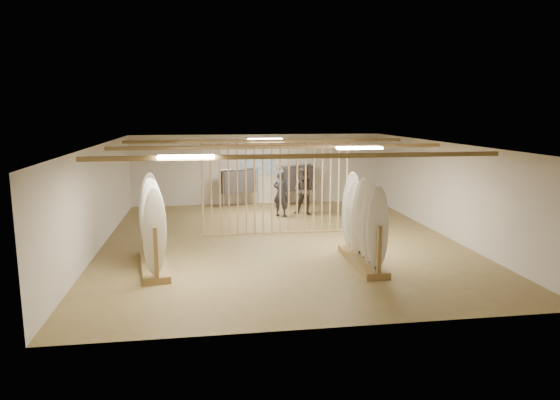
{
  "coord_description": "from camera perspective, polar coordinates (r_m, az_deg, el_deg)",
  "views": [
    {
      "loc": [
        -2.1,
        -13.91,
        3.71
      ],
      "look_at": [
        0.0,
        0.0,
        1.2
      ],
      "focal_mm": 32.0,
      "sensor_mm": 36.0,
      "label": 1
    }
  ],
  "objects": [
    {
      "name": "floor",
      "position": [
        14.55,
        -0.0,
        -4.66
      ],
      "size": [
        12.0,
        12.0,
        0.0
      ],
      "primitive_type": "plane",
      "color": "olive",
      "rests_on": "ground"
    },
    {
      "name": "light_panels",
      "position": [
        14.1,
        -0.0,
        6.17
      ],
      "size": [
        1.2,
        0.35,
        0.06
      ],
      "primitive_type": "cube",
      "color": "white",
      "rests_on": "ground"
    },
    {
      "name": "clothing_rack_a",
      "position": [
        19.51,
        -4.73,
        2.11
      ],
      "size": [
        1.39,
        0.76,
        1.55
      ],
      "rotation": [
        0.0,
        0.0,
        0.32
      ],
      "color": "silver",
      "rests_on": "floor"
    },
    {
      "name": "wall_right",
      "position": [
        15.79,
        18.25,
        1.19
      ],
      "size": [
        0.0,
        12.0,
        12.0
      ],
      "primitive_type": "plane",
      "rotation": [
        1.57,
        0.0,
        -1.57
      ],
      "color": "beige",
      "rests_on": "ground"
    },
    {
      "name": "rack_left",
      "position": [
        12.31,
        -14.33,
        -4.21
      ],
      "size": [
        0.97,
        2.71,
        2.14
      ],
      "rotation": [
        0.0,
        0.0,
        0.15
      ],
      "color": "olive",
      "rests_on": "floor"
    },
    {
      "name": "rack_right",
      "position": [
        12.39,
        9.44,
        -4.07
      ],
      "size": [
        0.6,
        2.55,
        2.05
      ],
      "rotation": [
        0.0,
        0.0,
        -0.01
      ],
      "color": "olive",
      "rests_on": "floor"
    },
    {
      "name": "poster",
      "position": [
        20.11,
        -2.56,
        4.08
      ],
      "size": [
        1.4,
        0.03,
        0.9
      ],
      "primitive_type": "cube",
      "color": "#356FBC",
      "rests_on": "ground"
    },
    {
      "name": "clothing_rack_b",
      "position": [
        19.82,
        1.94,
        2.48
      ],
      "size": [
        1.48,
        0.88,
        1.66
      ],
      "rotation": [
        0.0,
        0.0,
        0.37
      ],
      "color": "silver",
      "rests_on": "floor"
    },
    {
      "name": "shopper_b",
      "position": [
        18.01,
        2.82,
        1.38
      ],
      "size": [
        1.18,
        1.11,
        1.96
      ],
      "primitive_type": "imported",
      "rotation": [
        0.0,
        0.0,
        -0.51
      ],
      "color": "#3E3630",
      "rests_on": "floor"
    },
    {
      "name": "wall_back",
      "position": [
        20.15,
        -2.56,
        3.52
      ],
      "size": [
        12.0,
        0.0,
        12.0
      ],
      "primitive_type": "plane",
      "rotation": [
        1.57,
        0.0,
        0.0
      ],
      "color": "beige",
      "rests_on": "ground"
    },
    {
      "name": "ceiling_slats",
      "position": [
        14.1,
        -0.0,
        6.09
      ],
      "size": [
        9.5,
        6.12,
        0.1
      ],
      "primitive_type": "cube",
      "color": "olive",
      "rests_on": "ground"
    },
    {
      "name": "wall_front",
      "position": [
        8.5,
        6.09,
        -5.69
      ],
      "size": [
        12.0,
        0.0,
        12.0
      ],
      "primitive_type": "plane",
      "rotation": [
        -1.57,
        0.0,
        0.0
      ],
      "color": "beige",
      "rests_on": "ground"
    },
    {
      "name": "wall_left",
      "position": [
        14.4,
        -20.09,
        0.26
      ],
      "size": [
        0.0,
        12.0,
        12.0
      ],
      "primitive_type": "plane",
      "rotation": [
        1.57,
        0.0,
        1.57
      ],
      "color": "beige",
      "rests_on": "ground"
    },
    {
      "name": "shopper_a",
      "position": [
        17.72,
        0.13,
        1.13
      ],
      "size": [
        0.83,
        0.77,
        1.89
      ],
      "primitive_type": "imported",
      "rotation": [
        0.0,
        0.0,
        2.54
      ],
      "color": "#282830",
      "rests_on": "floor"
    },
    {
      "name": "bamboo_partition",
      "position": [
        15.04,
        -0.46,
        1.28
      ],
      "size": [
        4.45,
        0.05,
        2.78
      ],
      "color": "tan",
      "rests_on": "ground"
    },
    {
      "name": "ceiling",
      "position": [
        14.1,
        -0.0,
        6.41
      ],
      "size": [
        12.0,
        12.0,
        0.0
      ],
      "primitive_type": "plane",
      "rotation": [
        3.14,
        0.0,
        0.0
      ],
      "color": "gray",
      "rests_on": "ground"
    }
  ]
}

